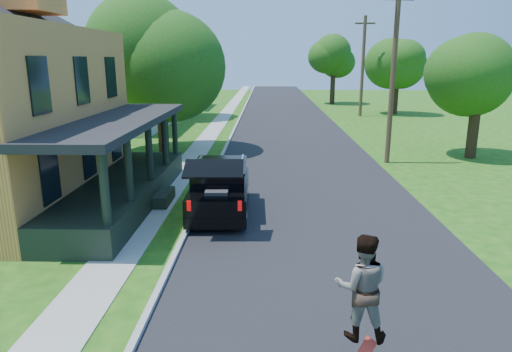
{
  "coord_description": "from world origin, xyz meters",
  "views": [
    {
      "loc": [
        -1.62,
        -9.79,
        5.11
      ],
      "look_at": [
        -1.93,
        3.0,
        1.83
      ],
      "focal_mm": 32.0,
      "sensor_mm": 36.0,
      "label": 1
    }
  ],
  "objects_px": {
    "tree_right_near": "(480,65)",
    "black_suv": "(220,188)",
    "skateboarder": "(362,287)",
    "utility_pole_near": "(393,75)"
  },
  "relations": [
    {
      "from": "skateboarder",
      "to": "utility_pole_near",
      "type": "distance_m",
      "value": 16.91
    },
    {
      "from": "tree_right_near",
      "to": "black_suv",
      "type": "bearing_deg",
      "value": -143.01
    },
    {
      "from": "black_suv",
      "to": "utility_pole_near",
      "type": "xyz_separation_m",
      "value": [
        7.7,
        7.99,
        3.48
      ]
    },
    {
      "from": "skateboarder",
      "to": "utility_pole_near",
      "type": "relative_size",
      "value": 0.22
    },
    {
      "from": "black_suv",
      "to": "tree_right_near",
      "type": "bearing_deg",
      "value": 35.56
    },
    {
      "from": "skateboarder",
      "to": "tree_right_near",
      "type": "height_order",
      "value": "tree_right_near"
    },
    {
      "from": "black_suv",
      "to": "utility_pole_near",
      "type": "relative_size",
      "value": 0.58
    },
    {
      "from": "tree_right_near",
      "to": "utility_pole_near",
      "type": "relative_size",
      "value": 0.89
    },
    {
      "from": "skateboarder",
      "to": "tree_right_near",
      "type": "xyz_separation_m",
      "value": [
        9.29,
        17.41,
        3.31
      ]
    },
    {
      "from": "utility_pole_near",
      "to": "skateboarder",
      "type": "bearing_deg",
      "value": -115.31
    }
  ]
}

